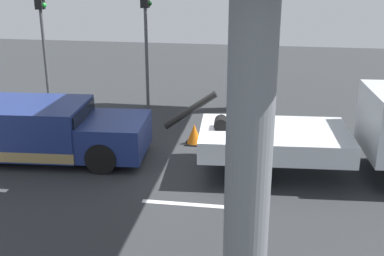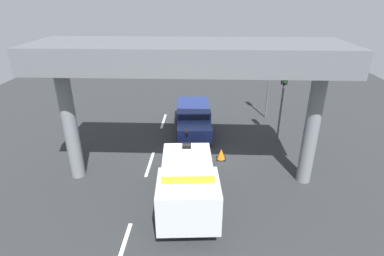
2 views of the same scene
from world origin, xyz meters
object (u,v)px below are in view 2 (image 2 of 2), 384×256
towed_van_green (193,119)px  traffic_light_far (283,90)px  tow_truck_white (188,185)px  traffic_cone_orange (221,154)px  traffic_light_near (270,75)px

towed_van_green → traffic_light_far: (1.69, 5.31, 2.56)m
towed_van_green → traffic_light_far: bearing=72.4°
tow_truck_white → traffic_cone_orange: (-4.29, 1.64, -0.90)m
tow_truck_white → traffic_light_far: bearing=141.5°
traffic_light_far → traffic_cone_orange: size_ratio=7.35×
traffic_light_near → traffic_cone_orange: bearing=-29.8°
tow_truck_white → traffic_cone_orange: tow_truck_white is taller
traffic_light_near → traffic_light_far: 4.00m
traffic_light_far → traffic_cone_orange: traffic_light_far is taller
traffic_cone_orange → tow_truck_white: bearing=-20.9°
towed_van_green → traffic_light_near: size_ratio=1.19×
tow_truck_white → traffic_light_near: 12.02m
towed_van_green → traffic_light_far: traffic_light_far is taller
traffic_light_near → traffic_cone_orange: traffic_light_near is taller
towed_van_green → traffic_light_far: size_ratio=1.16×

